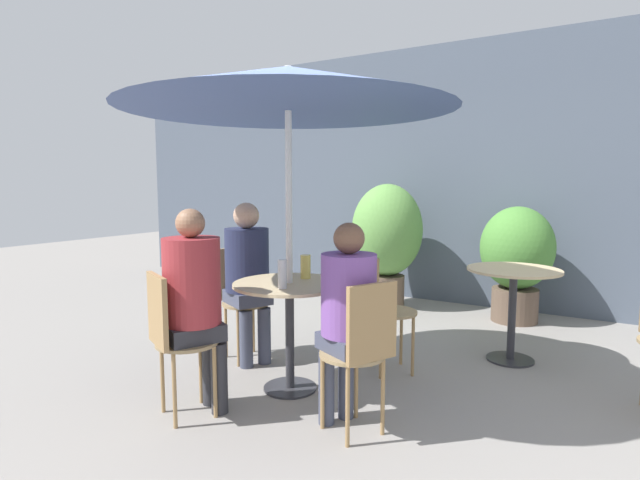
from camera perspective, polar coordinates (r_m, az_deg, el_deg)
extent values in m
plane|color=gray|center=(3.34, -1.42, -18.35)|extent=(20.00, 20.00, 0.00)
cube|color=#4C5666|center=(6.03, 15.39, 7.14)|extent=(10.00, 0.06, 3.00)
cylinder|color=#2D2D33|center=(3.58, -3.43, -16.48)|extent=(0.37, 0.37, 0.01)
cylinder|color=#2D2D33|center=(3.46, -3.47, -10.97)|extent=(0.06, 0.06, 0.71)
cylinder|color=#CCB284|center=(3.37, -3.51, -5.06)|extent=(0.76, 0.76, 0.02)
cylinder|color=#2D2D33|center=(4.37, 20.89, -12.61)|extent=(0.37, 0.37, 0.01)
cylinder|color=#2D2D33|center=(4.27, 21.09, -8.02)|extent=(0.06, 0.06, 0.71)
cylinder|color=#CCB284|center=(4.19, 21.29, -3.20)|extent=(0.71, 0.71, 0.02)
cylinder|color=#997F56|center=(4.04, -8.50, -7.18)|extent=(0.37, 0.37, 0.02)
cylinder|color=#9E7A4C|center=(4.26, -7.63, -9.69)|extent=(0.02, 0.02, 0.45)
cylinder|color=#9E7A4C|center=(4.17, -10.70, -10.13)|extent=(0.02, 0.02, 0.45)
cylinder|color=#9E7A4C|center=(4.05, -6.12, -10.53)|extent=(0.02, 0.02, 0.45)
cylinder|color=#9E7A4C|center=(3.95, -9.33, -11.02)|extent=(0.02, 0.02, 0.45)
cube|color=#9E7A4C|center=(4.15, -9.53, -3.75)|extent=(0.17, 0.30, 0.42)
cylinder|color=#997F56|center=(3.16, -14.94, -11.23)|extent=(0.37, 0.37, 0.02)
cylinder|color=#9E7A4C|center=(3.31, -17.57, -14.73)|extent=(0.02, 0.02, 0.45)
cylinder|color=#9E7A4C|center=(3.09, -16.30, -16.24)|extent=(0.02, 0.02, 0.45)
cylinder|color=#9E7A4C|center=(3.38, -13.47, -14.17)|extent=(0.02, 0.02, 0.45)
cylinder|color=#9E7A4C|center=(3.17, -11.92, -15.58)|extent=(0.02, 0.02, 0.45)
cube|color=#9E7A4C|center=(3.05, -18.09, -7.67)|extent=(0.30, 0.17, 0.42)
cylinder|color=#997F56|center=(2.87, 3.74, -12.86)|extent=(0.37, 0.37, 0.02)
cylinder|color=#9E7A4C|center=(2.80, 3.18, -18.52)|extent=(0.02, 0.02, 0.45)
cylinder|color=#9E7A4C|center=(2.94, 7.19, -17.31)|extent=(0.02, 0.02, 0.45)
cylinder|color=#9E7A4C|center=(2.98, 0.28, -16.89)|extent=(0.02, 0.02, 0.45)
cylinder|color=#9E7A4C|center=(3.11, 4.17, -15.87)|extent=(0.02, 0.02, 0.45)
cube|color=#9E7A4C|center=(2.67, 5.97, -9.38)|extent=(0.17, 0.30, 0.42)
cylinder|color=#997F56|center=(3.78, 8.22, -8.14)|extent=(0.37, 0.37, 0.02)
cylinder|color=#9E7A4C|center=(3.92, 5.86, -11.12)|extent=(0.02, 0.02, 0.45)
cylinder|color=#9E7A4C|center=(3.70, 6.97, -12.22)|extent=(0.02, 0.02, 0.45)
cylinder|color=#9E7A4C|center=(3.99, 9.26, -10.83)|extent=(0.02, 0.02, 0.45)
cylinder|color=#9E7A4C|center=(3.78, 10.56, -11.88)|extent=(0.02, 0.02, 0.45)
cube|color=#9E7A4C|center=(3.68, 5.78, -5.00)|extent=(0.23, 0.26, 0.42)
cylinder|color=#42475B|center=(3.93, -8.44, -11.13)|extent=(0.10, 0.10, 0.44)
cylinder|color=#42475B|center=(3.99, -6.39, -10.82)|extent=(0.10, 0.10, 0.44)
cube|color=#42475B|center=(3.99, -8.27, -6.44)|extent=(0.42, 0.41, 0.10)
cylinder|color=#232847|center=(3.94, -8.34, -2.23)|extent=(0.34, 0.34, 0.49)
sphere|color=tan|center=(3.90, -8.43, 2.79)|extent=(0.20, 0.20, 0.20)
cylinder|color=#2D2D33|center=(3.22, -11.44, -15.20)|extent=(0.10, 0.10, 0.44)
cylinder|color=#2D2D33|center=(3.36, -12.44, -14.33)|extent=(0.10, 0.10, 0.44)
cube|color=#2D2D33|center=(3.15, -14.27, -10.09)|extent=(0.40, 0.42, 0.10)
cylinder|color=#9E2D33|center=(3.08, -14.43, -4.54)|extent=(0.34, 0.34, 0.52)
sphere|color=#9E7051|center=(3.03, -14.61, 1.88)|extent=(0.17, 0.17, 0.17)
cylinder|color=#42475B|center=(3.11, 2.98, -15.91)|extent=(0.09, 0.09, 0.44)
cylinder|color=#42475B|center=(3.03, 0.74, -16.49)|extent=(0.09, 0.09, 0.44)
cube|color=#42475B|center=(2.88, 3.26, -11.59)|extent=(0.38, 0.37, 0.09)
cylinder|color=#7A4C9E|center=(2.81, 3.29, -6.23)|extent=(0.31, 0.31, 0.46)
sphere|color=brown|center=(2.75, 3.34, 0.20)|extent=(0.17, 0.17, 0.17)
cylinder|color=silver|center=(3.17, -4.33, -3.90)|extent=(0.06, 0.06, 0.19)
cylinder|color=#DBC65B|center=(3.50, -1.66, -3.07)|extent=(0.07, 0.07, 0.17)
cylinder|color=brown|center=(5.79, 7.57, -5.77)|extent=(0.41, 0.41, 0.36)
ellipsoid|color=#609947|center=(5.69, 7.67, 1.15)|extent=(0.80, 0.80, 1.04)
cylinder|color=brown|center=(5.52, 21.35, -6.91)|extent=(0.46, 0.46, 0.34)
ellipsoid|color=#4C8938|center=(5.42, 21.60, -0.83)|extent=(0.72, 0.72, 0.84)
cylinder|color=silver|center=(3.32, -3.55, 0.79)|extent=(0.04, 0.04, 2.15)
cone|color=#3D5184|center=(3.36, -3.67, 16.91)|extent=(2.17, 2.17, 0.28)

